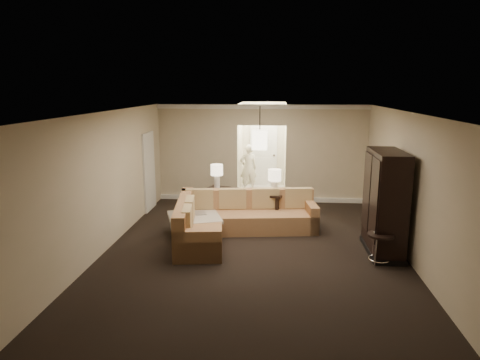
# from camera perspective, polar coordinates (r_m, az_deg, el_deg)

# --- Properties ---
(ground) EXTENTS (8.00, 8.00, 0.00)m
(ground) POSITION_cam_1_polar(r_m,az_deg,el_deg) (8.86, 1.77, -9.40)
(ground) COLOR black
(ground) RESTS_ON ground
(wall_back) EXTENTS (6.00, 0.04, 2.80)m
(wall_back) POSITION_cam_1_polar(r_m,az_deg,el_deg) (12.37, 2.87, 3.57)
(wall_back) COLOR #C5B295
(wall_back) RESTS_ON ground
(wall_front) EXTENTS (6.00, 0.04, 2.80)m
(wall_front) POSITION_cam_1_polar(r_m,az_deg,el_deg) (4.64, -0.98, -11.53)
(wall_front) COLOR #C5B295
(wall_front) RESTS_ON ground
(wall_left) EXTENTS (0.04, 8.00, 2.80)m
(wall_left) POSITION_cam_1_polar(r_m,az_deg,el_deg) (9.11, -17.36, -0.14)
(wall_left) COLOR #C5B295
(wall_left) RESTS_ON ground
(wall_right) EXTENTS (0.04, 8.00, 2.80)m
(wall_right) POSITION_cam_1_polar(r_m,az_deg,el_deg) (8.81, 21.72, -0.87)
(wall_right) COLOR #C5B295
(wall_right) RESTS_ON ground
(ceiling) EXTENTS (6.00, 8.00, 0.02)m
(ceiling) POSITION_cam_1_polar(r_m,az_deg,el_deg) (8.25, 1.90, 9.00)
(ceiling) COLOR silver
(ceiling) RESTS_ON wall_back
(crown_molding) EXTENTS (6.00, 0.10, 0.12)m
(crown_molding) POSITION_cam_1_polar(r_m,az_deg,el_deg) (12.19, 2.93, 9.72)
(crown_molding) COLOR silver
(crown_molding) RESTS_ON wall_back
(baseboard) EXTENTS (6.00, 0.10, 0.12)m
(baseboard) POSITION_cam_1_polar(r_m,az_deg,el_deg) (12.60, 2.80, -2.50)
(baseboard) COLOR silver
(baseboard) RESTS_ON ground
(side_door) EXTENTS (0.05, 0.90, 2.10)m
(side_door) POSITION_cam_1_polar(r_m,az_deg,el_deg) (11.75, -12.01, 1.11)
(side_door) COLOR silver
(side_door) RESTS_ON ground
(foyer) EXTENTS (1.44, 2.02, 2.80)m
(foyer) POSITION_cam_1_polar(r_m,az_deg,el_deg) (13.71, 3.08, 4.00)
(foyer) COLOR silver
(foyer) RESTS_ON ground
(sectional_sofa) EXTENTS (3.22, 2.77, 0.93)m
(sectional_sofa) POSITION_cam_1_polar(r_m,az_deg,el_deg) (9.60, -0.94, -5.30)
(sectional_sofa) COLOR brown
(sectional_sofa) RESTS_ON ground
(coffee_table) EXTENTS (1.42, 1.42, 0.47)m
(coffee_table) POSITION_cam_1_polar(r_m,az_deg,el_deg) (9.75, -6.10, -5.97)
(coffee_table) COLOR beige
(coffee_table) RESTS_ON ground
(console_table) EXTENTS (2.04, 1.11, 0.78)m
(console_table) POSITION_cam_1_polar(r_m,az_deg,el_deg) (10.63, 0.64, -3.05)
(console_table) COLOR black
(console_table) RESTS_ON ground
(armoire) EXTENTS (0.62, 1.44, 2.07)m
(armoire) POSITION_cam_1_polar(r_m,az_deg,el_deg) (8.94, 18.71, -3.16)
(armoire) COLOR black
(armoire) RESTS_ON ground
(drink_table) EXTENTS (0.48, 0.48, 0.60)m
(drink_table) POSITION_cam_1_polar(r_m,az_deg,el_deg) (8.47, 18.19, -7.95)
(drink_table) COLOR black
(drink_table) RESTS_ON ground
(table_lamp_left) EXTENTS (0.31, 0.31, 0.59)m
(table_lamp_left) POSITION_cam_1_polar(r_m,az_deg,el_deg) (10.80, -3.11, 1.05)
(table_lamp_left) COLOR white
(table_lamp_left) RESTS_ON console_table
(table_lamp_right) EXTENTS (0.31, 0.31, 0.59)m
(table_lamp_right) POSITION_cam_1_polar(r_m,az_deg,el_deg) (10.18, 4.63, 0.33)
(table_lamp_right) COLOR white
(table_lamp_right) RESTS_ON console_table
(pendant_light) EXTENTS (0.38, 0.38, 1.09)m
(pendant_light) POSITION_cam_1_polar(r_m,az_deg,el_deg) (11.01, 2.64, 5.39)
(pendant_light) COLOR black
(pendant_light) RESTS_ON ceiling
(person) EXTENTS (0.70, 0.56, 1.68)m
(person) POSITION_cam_1_polar(r_m,az_deg,el_deg) (13.54, 1.12, 1.93)
(person) COLOR silver
(person) RESTS_ON ground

